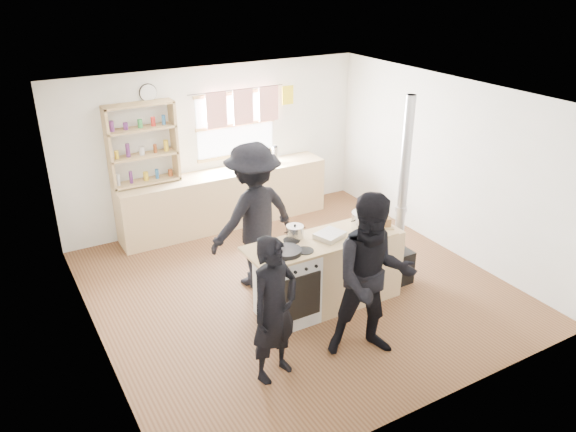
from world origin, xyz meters
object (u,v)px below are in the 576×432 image
object	(u,v)px
thermos	(275,155)
person_near_left	(274,310)
flue_heater	(399,237)
person_near_right	(373,278)
stockpot_counter	(364,221)
roast_tray	(330,235)
bread_board	(381,223)
cooking_island	(329,271)
skillet_greens	(287,251)
stockpot_stove	(295,232)
person_far	(253,216)

from	to	relation	value
thermos	person_near_left	world-z (taller)	person_near_left
flue_heater	person_near_right	world-z (taller)	flue_heater
stockpot_counter	roast_tray	bearing A→B (deg)	-179.35
roast_tray	flue_heater	bearing A→B (deg)	1.35
bread_board	person_near_left	xyz separation A→B (m)	(-1.90, -0.74, -0.20)
flue_heater	person_near_right	xyz separation A→B (m)	(-1.22, -1.01, 0.26)
cooking_island	skillet_greens	distance (m)	0.82
skillet_greens	stockpot_counter	distance (m)	1.15
bread_board	cooking_island	bearing A→B (deg)	173.67
thermos	person_near_left	bearing A→B (deg)	-118.79
cooking_island	skillet_greens	bearing A→B (deg)	-171.76
roast_tray	stockpot_counter	xyz separation A→B (m)	(0.50, 0.01, 0.07)
thermos	stockpot_stove	distance (m)	2.81
flue_heater	person_near_left	size ratio (longest dim) A/B	1.59
roast_tray	bread_board	distance (m)	0.71
thermos	flue_heater	bearing A→B (deg)	-83.45
skillet_greens	person_near_right	xyz separation A→B (m)	(0.52, -0.89, -0.03)
roast_tray	person_near_left	xyz separation A→B (m)	(-1.19, -0.81, -0.18)
stockpot_stove	person_far	distance (m)	0.76
skillet_greens	person_far	world-z (taller)	person_far
skillet_greens	person_near_left	xyz separation A→B (m)	(-0.55, -0.72, -0.17)
stockpot_stove	person_near_right	distance (m)	1.22
stockpot_stove	stockpot_counter	distance (m)	0.88
cooking_island	skillet_greens	world-z (taller)	skillet_greens
stockpot_stove	person_near_left	xyz separation A→B (m)	(-0.83, -1.01, -0.22)
thermos	roast_tray	xyz separation A→B (m)	(-0.78, -2.78, -0.07)
bread_board	skillet_greens	bearing A→B (deg)	-179.25
stockpot_stove	stockpot_counter	bearing A→B (deg)	-13.23
thermos	person_near_right	distance (m)	3.87
bread_board	stockpot_counter	bearing A→B (deg)	159.83
person_near_left	person_far	bearing A→B (deg)	53.51
cooking_island	person_near_left	world-z (taller)	person_near_left
bread_board	person_near_left	distance (m)	2.04
thermos	cooking_island	size ratio (longest dim) A/B	0.14
thermos	bread_board	xyz separation A→B (m)	(-0.07, -2.85, -0.05)
person_near_left	person_near_right	world-z (taller)	person_near_right
person_far	person_near_right	bearing A→B (deg)	90.88
bread_board	person_near_right	distance (m)	1.23
thermos	person_far	distance (m)	2.25
stockpot_counter	bread_board	bearing A→B (deg)	-20.17
person_near_left	flue_heater	bearing A→B (deg)	3.98
thermos	skillet_greens	xyz separation A→B (m)	(-1.42, -2.86, -0.08)
stockpot_stove	roast_tray	bearing A→B (deg)	-30.17
stockpot_counter	person_near_left	xyz separation A→B (m)	(-1.69, -0.81, -0.25)
roast_tray	skillet_greens	bearing A→B (deg)	-172.18
cooking_island	flue_heater	size ratio (longest dim) A/B	0.79
person_far	thermos	bearing A→B (deg)	-136.91
person_far	cooking_island	bearing A→B (deg)	108.99
roast_tray	stockpot_stove	distance (m)	0.41
thermos	skillet_greens	size ratio (longest dim) A/B	0.71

